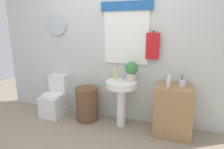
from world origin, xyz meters
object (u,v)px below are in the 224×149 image
(laundry_hamper, at_px, (87,104))
(wooden_cabinet, at_px, (173,111))
(toilet, at_px, (56,99))
(lotion_bottle, at_px, (169,81))
(potted_plant, at_px, (131,70))
(toothbrush_cup, at_px, (182,83))
(soap_bottle, at_px, (115,74))
(pedestal_sink, at_px, (121,93))

(laundry_hamper, height_order, wooden_cabinet, wooden_cabinet)
(toilet, bearing_deg, lotion_bottle, -2.18)
(wooden_cabinet, distance_m, potted_plant, 0.86)
(wooden_cabinet, height_order, toothbrush_cup, toothbrush_cup)
(potted_plant, xyz_separation_m, toothbrush_cup, (0.75, -0.04, -0.12))
(soap_bottle, height_order, lotion_bottle, soap_bottle)
(wooden_cabinet, bearing_deg, lotion_bottle, -156.70)
(laundry_hamper, height_order, toothbrush_cup, toothbrush_cup)
(soap_bottle, distance_m, potted_plant, 0.27)
(wooden_cabinet, bearing_deg, pedestal_sink, 180.00)
(laundry_hamper, distance_m, soap_bottle, 0.75)
(potted_plant, distance_m, lotion_bottle, 0.58)
(lotion_bottle, bearing_deg, soap_bottle, 173.80)
(laundry_hamper, bearing_deg, soap_bottle, 5.74)
(lotion_bottle, bearing_deg, toothbrush_cup, 17.87)
(pedestal_sink, bearing_deg, lotion_bottle, -3.23)
(soap_bottle, bearing_deg, wooden_cabinet, -3.11)
(laundry_hamper, height_order, lotion_bottle, lotion_bottle)
(potted_plant, distance_m, toothbrush_cup, 0.76)
(potted_plant, relative_size, lotion_bottle, 1.75)
(toothbrush_cup, bearing_deg, lotion_bottle, -162.13)
(potted_plant, bearing_deg, laundry_hamper, -175.47)
(laundry_hamper, relative_size, lotion_bottle, 3.28)
(pedestal_sink, height_order, wooden_cabinet, pedestal_sink)
(soap_bottle, xyz_separation_m, lotion_bottle, (0.83, -0.09, -0.01))
(laundry_hamper, xyz_separation_m, toothbrush_cup, (1.51, 0.02, 0.52))
(wooden_cabinet, bearing_deg, laundry_hamper, 180.00)
(potted_plant, height_order, lotion_bottle, potted_plant)
(toilet, height_order, pedestal_sink, pedestal_sink)
(toilet, relative_size, laundry_hamper, 1.29)
(lotion_bottle, bearing_deg, pedestal_sink, 176.77)
(laundry_hamper, xyz_separation_m, soap_bottle, (0.50, 0.05, 0.56))
(pedestal_sink, bearing_deg, soap_bottle, 157.38)
(lotion_bottle, bearing_deg, toilet, 177.82)
(laundry_hamper, relative_size, soap_bottle, 3.06)
(wooden_cabinet, xyz_separation_m, toothbrush_cup, (0.09, 0.02, 0.43))
(wooden_cabinet, distance_m, lotion_bottle, 0.48)
(toothbrush_cup, bearing_deg, toilet, 179.59)
(laundry_hamper, distance_m, wooden_cabinet, 1.42)
(laundry_hamper, distance_m, toothbrush_cup, 1.60)
(toilet, relative_size, soap_bottle, 3.94)
(lotion_bottle, relative_size, toothbrush_cup, 0.96)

